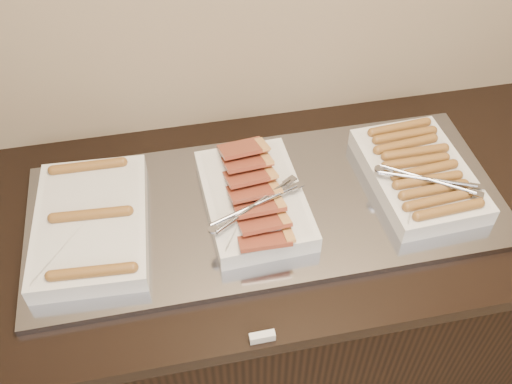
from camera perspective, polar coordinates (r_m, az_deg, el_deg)
The scene contains 6 objects.
counter at distance 1.83m, azimuth 0.67°, elevation -11.03°, with size 2.06×0.76×0.90m.
warming_tray at distance 1.46m, azimuth 1.09°, elevation -1.44°, with size 1.20×0.50×0.02m, color #9597A2.
dish_left at distance 1.43m, azimuth -16.13°, elevation -2.97°, with size 0.29×0.41×0.07m.
dish_center at distance 1.42m, azimuth -0.22°, elevation -0.63°, with size 0.27×0.39×0.09m.
dish_right at distance 1.54m, azimuth 15.98°, elevation 1.81°, with size 0.27×0.38×0.08m.
label_holder at distance 1.24m, azimuth 0.63°, elevation -14.29°, with size 0.06×0.02×0.02m, color silver.
Camera 1 is at (-0.21, 1.19, 2.00)m, focal length 40.00 mm.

